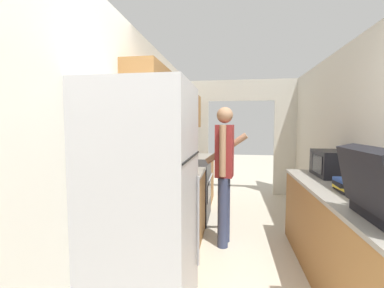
% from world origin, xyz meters
% --- Properties ---
extents(wall_left, '(0.38, 6.94, 2.50)m').
position_xyz_m(wall_left, '(-1.12, 2.03, 1.46)').
color(wall_left, silver).
rests_on(wall_left, ground_plane).
extents(wall_right, '(0.06, 6.94, 2.50)m').
position_xyz_m(wall_right, '(1.19, 1.67, 1.25)').
color(wall_right, silver).
rests_on(wall_right, ground_plane).
extents(wall_far_with_doorway, '(2.73, 0.06, 2.50)m').
position_xyz_m(wall_far_with_doorway, '(0.00, 4.57, 1.42)').
color(wall_far_with_doorway, silver).
rests_on(wall_far_with_doorway, ground_plane).
extents(counter_left, '(0.62, 3.31, 0.92)m').
position_xyz_m(counter_left, '(-0.86, 2.49, 0.46)').
color(counter_left, '#9E6B38').
rests_on(counter_left, ground_plane).
extents(counter_right, '(0.62, 2.39, 0.92)m').
position_xyz_m(counter_right, '(0.86, 1.29, 0.46)').
color(counter_right, '#9E6B38').
rests_on(counter_right, ground_plane).
extents(refrigerator, '(0.73, 0.72, 1.81)m').
position_xyz_m(refrigerator, '(-0.81, 0.56, 0.91)').
color(refrigerator, '#B7B7BC').
rests_on(refrigerator, ground_plane).
extents(range_oven, '(0.66, 0.79, 1.06)m').
position_xyz_m(range_oven, '(-0.86, 2.88, 0.46)').
color(range_oven, black).
rests_on(range_oven, ground_plane).
extents(person, '(0.56, 0.41, 1.75)m').
position_xyz_m(person, '(-0.28, 2.04, 0.95)').
color(person, '#384266').
rests_on(person, ground_plane).
extents(microwave, '(0.34, 0.53, 0.31)m').
position_xyz_m(microwave, '(0.98, 2.05, 1.07)').
color(microwave, black).
rests_on(microwave, counter_right).
extents(book_stack, '(0.26, 0.29, 0.12)m').
position_xyz_m(book_stack, '(0.88, 1.31, 0.97)').
color(book_stack, black).
rests_on(book_stack, counter_right).
extents(knife, '(0.07, 0.30, 0.02)m').
position_xyz_m(knife, '(-0.90, 3.41, 0.92)').
color(knife, '#B7B7BC').
rests_on(knife, counter_left).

